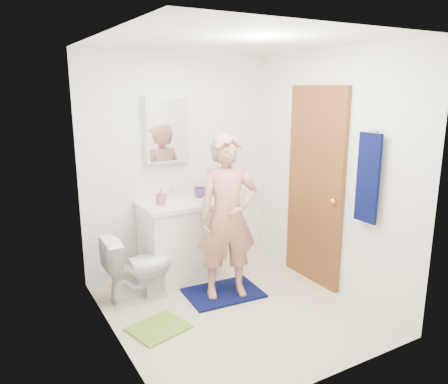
% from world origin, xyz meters
% --- Properties ---
extents(floor, '(2.20, 2.40, 0.02)m').
position_xyz_m(floor, '(0.00, 0.00, -0.01)').
color(floor, beige).
rests_on(floor, ground).
extents(ceiling, '(2.20, 2.40, 0.02)m').
position_xyz_m(ceiling, '(0.00, 0.00, 2.41)').
color(ceiling, white).
rests_on(ceiling, ground).
extents(wall_back, '(2.20, 0.02, 2.40)m').
position_xyz_m(wall_back, '(0.00, 1.21, 1.20)').
color(wall_back, white).
rests_on(wall_back, ground).
extents(wall_front, '(2.20, 0.02, 2.40)m').
position_xyz_m(wall_front, '(0.00, -1.21, 1.20)').
color(wall_front, white).
rests_on(wall_front, ground).
extents(wall_left, '(0.02, 2.40, 2.40)m').
position_xyz_m(wall_left, '(-1.11, 0.00, 1.20)').
color(wall_left, white).
rests_on(wall_left, ground).
extents(wall_right, '(0.02, 2.40, 2.40)m').
position_xyz_m(wall_right, '(1.11, 0.00, 1.20)').
color(wall_right, white).
rests_on(wall_right, ground).
extents(vanity_cabinet, '(0.75, 0.55, 0.80)m').
position_xyz_m(vanity_cabinet, '(-0.15, 0.91, 0.40)').
color(vanity_cabinet, white).
rests_on(vanity_cabinet, floor).
extents(countertop, '(0.79, 0.59, 0.05)m').
position_xyz_m(countertop, '(-0.15, 0.91, 0.83)').
color(countertop, white).
rests_on(countertop, vanity_cabinet).
extents(sink_basin, '(0.40, 0.40, 0.03)m').
position_xyz_m(sink_basin, '(-0.15, 0.91, 0.84)').
color(sink_basin, white).
rests_on(sink_basin, countertop).
extents(faucet, '(0.03, 0.03, 0.12)m').
position_xyz_m(faucet, '(-0.15, 1.09, 0.91)').
color(faucet, silver).
rests_on(faucet, countertop).
extents(medicine_cabinet, '(0.50, 0.12, 0.70)m').
position_xyz_m(medicine_cabinet, '(-0.15, 1.14, 1.60)').
color(medicine_cabinet, white).
rests_on(medicine_cabinet, wall_back).
extents(mirror_panel, '(0.46, 0.01, 0.66)m').
position_xyz_m(mirror_panel, '(-0.15, 1.08, 1.60)').
color(mirror_panel, white).
rests_on(mirror_panel, wall_back).
extents(door, '(0.05, 0.80, 2.05)m').
position_xyz_m(door, '(1.07, 0.15, 1.02)').
color(door, brown).
rests_on(door, ground).
extents(door_knob, '(0.07, 0.07, 0.07)m').
position_xyz_m(door_knob, '(1.03, -0.17, 0.95)').
color(door_knob, gold).
rests_on(door_knob, door).
extents(towel, '(0.03, 0.24, 0.80)m').
position_xyz_m(towel, '(1.03, -0.57, 1.25)').
color(towel, '#060D3E').
rests_on(towel, wall_right).
extents(towel_hook, '(0.06, 0.02, 0.02)m').
position_xyz_m(towel_hook, '(1.07, -0.57, 1.67)').
color(towel_hook, silver).
rests_on(towel_hook, wall_right).
extents(toilet, '(0.65, 0.37, 0.66)m').
position_xyz_m(toilet, '(-0.71, 0.64, 0.33)').
color(toilet, white).
rests_on(toilet, floor).
extents(bath_mat, '(0.78, 0.58, 0.02)m').
position_xyz_m(bath_mat, '(0.06, 0.30, 0.01)').
color(bath_mat, '#060D3E').
rests_on(bath_mat, floor).
extents(green_rug, '(0.55, 0.50, 0.02)m').
position_xyz_m(green_rug, '(-0.75, 0.01, 0.01)').
color(green_rug, '#76A436').
rests_on(green_rug, floor).
extents(soap_dispenser, '(0.09, 0.10, 0.17)m').
position_xyz_m(soap_dispenser, '(-0.35, 0.88, 0.94)').
color(soap_dispenser, '#C6605C').
rests_on(soap_dispenser, countertop).
extents(toothbrush_cup, '(0.13, 0.13, 0.10)m').
position_xyz_m(toothbrush_cup, '(0.15, 0.99, 0.90)').
color(toothbrush_cup, '#57387C').
rests_on(toothbrush_cup, countertop).
extents(man, '(0.66, 0.52, 1.60)m').
position_xyz_m(man, '(0.07, 0.25, 0.82)').
color(man, tan).
rests_on(man, bath_mat).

